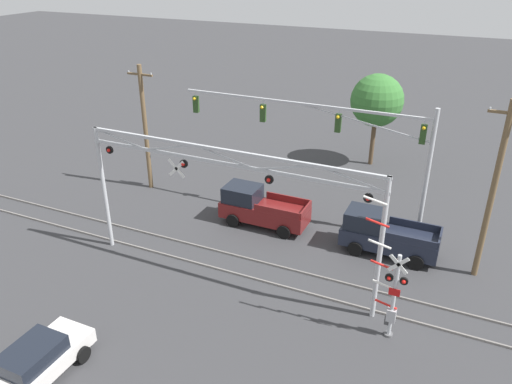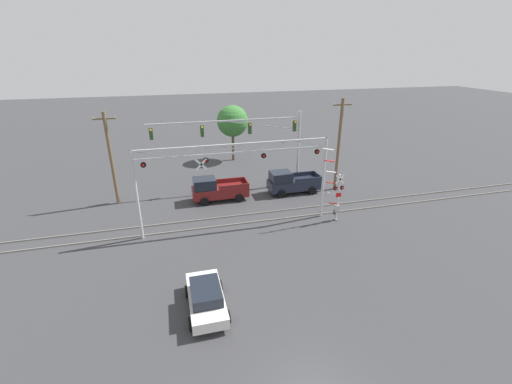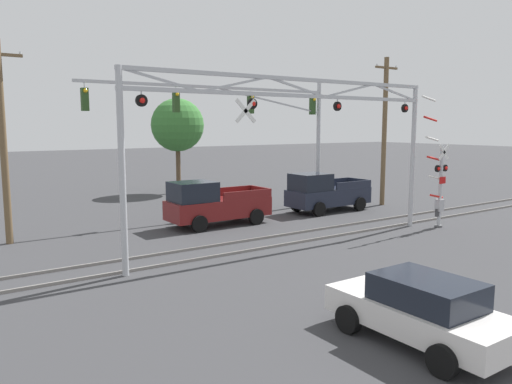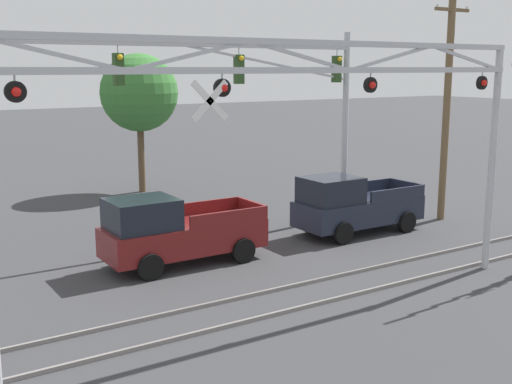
# 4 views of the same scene
# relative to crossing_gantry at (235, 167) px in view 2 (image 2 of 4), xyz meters

# --- Properties ---
(rail_track_near) EXTENTS (80.00, 0.08, 0.10)m
(rail_track_near) POSITION_rel_crossing_gantry_xyz_m (0.02, 0.28, -4.83)
(rail_track_near) COLOR gray
(rail_track_near) RESTS_ON ground_plane
(rail_track_far) EXTENTS (80.00, 0.08, 0.10)m
(rail_track_far) POSITION_rel_crossing_gantry_xyz_m (0.02, 1.72, -4.83)
(rail_track_far) COLOR gray
(rail_track_far) RESTS_ON ground_plane
(crossing_gantry) EXTENTS (14.20, 0.26, 6.59)m
(crossing_gantry) POSITION_rel_crossing_gantry_xyz_m (0.00, 0.00, 0.00)
(crossing_gantry) COLOR #B7BABF
(crossing_gantry) RESTS_ON ground_plane
(crossing_signal_mast) EXTENTS (2.05, 0.35, 6.08)m
(crossing_signal_mast) POSITION_rel_crossing_gantry_xyz_m (7.77, -0.95, -2.82)
(crossing_signal_mast) COLOR #B7BABF
(crossing_signal_mast) RESTS_ON ground_plane
(traffic_signal_span) EXTENTS (14.32, 0.39, 7.30)m
(traffic_signal_span) POSITION_rel_crossing_gantry_xyz_m (3.62, 7.54, 0.37)
(traffic_signal_span) COLOR #B7BABF
(traffic_signal_span) RESTS_ON ground_plane
(pickup_truck_lead) EXTENTS (5.00, 2.08, 2.19)m
(pickup_truck_lead) POSITION_rel_crossing_gantry_xyz_m (-0.71, 5.36, -3.83)
(pickup_truck_lead) COLOR maroon
(pickup_truck_lead) RESTS_ON ground_plane
(pickup_truck_following) EXTENTS (4.90, 2.08, 2.19)m
(pickup_truck_following) POSITION_rel_crossing_gantry_xyz_m (6.34, 5.30, -3.83)
(pickup_truck_following) COLOR #1E2333
(pickup_truck_following) RESTS_ON ground_plane
(sedan_waiting) EXTENTS (2.04, 4.17, 1.51)m
(sedan_waiting) POSITION_rel_crossing_gantry_xyz_m (-3.38, -8.52, -4.10)
(sedan_waiting) COLOR silver
(sedan_waiting) RESTS_ON ground_plane
(utility_pole_left) EXTENTS (1.80, 0.28, 8.10)m
(utility_pole_left) POSITION_rel_crossing_gantry_xyz_m (-9.33, 6.91, -0.68)
(utility_pole_left) COLOR brown
(utility_pole_left) RESTS_ON ground_plane
(utility_pole_right) EXTENTS (1.80, 0.28, 8.71)m
(utility_pole_right) POSITION_rel_crossing_gantry_xyz_m (10.86, 5.13, -0.38)
(utility_pole_right) COLOR brown
(utility_pole_right) RESTS_ON ground_plane
(background_tree_beyond_span) EXTENTS (3.70, 3.70, 6.64)m
(background_tree_beyond_span) POSITION_rel_crossing_gantry_xyz_m (3.09, 16.98, -0.11)
(background_tree_beyond_span) COLOR brown
(background_tree_beyond_span) RESTS_ON ground_plane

